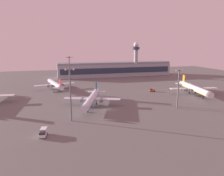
{
  "coord_description": "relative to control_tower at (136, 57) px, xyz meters",
  "views": [
    {
      "loc": [
        -28.72,
        -111.26,
        35.47
      ],
      "look_at": [
        12.41,
        39.28,
        4.0
      ],
      "focal_mm": 34.02,
      "sensor_mm": 36.0,
      "label": 1
    }
  ],
  "objects": [
    {
      "name": "airplane_mid_apron",
      "position": [
        -91.55,
        -51.98,
        -18.46
      ],
      "size": [
        32.69,
        41.7,
        10.8
      ],
      "rotation": [
        0.0,
        0.0,
        0.23
      ],
      "color": "silver",
      "rests_on": "ground"
    },
    {
      "name": "apron_light_west",
      "position": [
        -84.78,
        -132.2,
        -8.09
      ],
      "size": [
        4.8,
        0.9,
        25.24
      ],
      "color": "slate",
      "rests_on": "ground"
    },
    {
      "name": "apron_light_east",
      "position": [
        -81.58,
        -85.22,
        -6.53
      ],
      "size": [
        4.8,
        0.9,
        28.28
      ],
      "color": "slate",
      "rests_on": "ground"
    },
    {
      "name": "ground_plane",
      "position": [
        -62.74,
        -119.01,
        -22.54
      ],
      "size": [
        416.0,
        416.0,
        0.0
      ],
      "primitive_type": "plane",
      "color": "#605E5B"
    },
    {
      "name": "airplane_terminal_side",
      "position": [
        7.08,
        -98.83,
        -18.13
      ],
      "size": [
        35.51,
        45.41,
        11.68
      ],
      "rotation": [
        0.0,
        0.0,
        2.97
      ],
      "color": "silver",
      "rests_on": "ground"
    },
    {
      "name": "terminal_building",
      "position": [
        -22.65,
        8.77,
        -14.45
      ],
      "size": [
        131.5,
        22.4,
        16.4
      ],
      "color": "#9EA3AD",
      "rests_on": "ground"
    },
    {
      "name": "apron_light_central",
      "position": [
        -24.42,
        -126.93,
        -9.63
      ],
      "size": [
        4.8,
        0.9,
        22.26
      ],
      "color": "slate",
      "rests_on": "ground"
    },
    {
      "name": "control_tower",
      "position": [
        0.0,
        0.0,
        0.0
      ],
      "size": [
        8.0,
        8.0,
        39.06
      ],
      "color": "#A8A8B2",
      "rests_on": "ground"
    },
    {
      "name": "airplane_far_stand",
      "position": [
        -70.79,
        -109.03,
        -18.28
      ],
      "size": [
        33.43,
        42.44,
        11.27
      ],
      "rotation": [
        0.0,
        0.0,
        2.79
      ],
      "color": "silver",
      "rests_on": "ground"
    },
    {
      "name": "catering_truck",
      "position": [
        -96.95,
        -146.97,
        -20.96
      ],
      "size": [
        3.17,
        5.94,
        3.05
      ],
      "rotation": [
        0.0,
        0.0,
        2.99
      ],
      "color": "white",
      "rests_on": "ground"
    },
    {
      "name": "cargo_loader",
      "position": [
        -18.39,
        -82.53,
        -21.36
      ],
      "size": [
        4.57,
        3.34,
        2.25
      ],
      "rotation": [
        0.0,
        0.0,
        1.2
      ],
      "color": "#D85919",
      "rests_on": "ground"
    }
  ]
}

